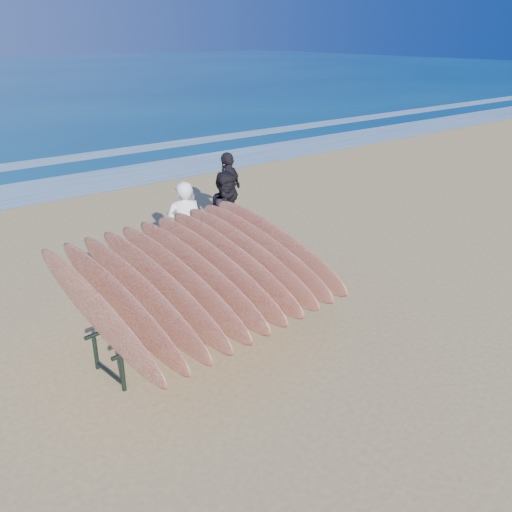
# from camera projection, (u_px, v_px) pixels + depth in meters

# --- Properties ---
(ground) EXTENTS (120.00, 120.00, 0.00)m
(ground) POSITION_uv_depth(u_px,v_px,m) (290.00, 332.00, 7.91)
(ground) COLOR tan
(ground) RESTS_ON ground
(foam_near) EXTENTS (160.00, 160.00, 0.00)m
(foam_near) POSITION_uv_depth(u_px,v_px,m) (53.00, 188.00, 15.15)
(foam_near) COLOR white
(foam_near) RESTS_ON ground
(foam_far) EXTENTS (160.00, 160.00, 0.00)m
(foam_far) POSITION_uv_depth(u_px,v_px,m) (16.00, 166.00, 17.69)
(foam_far) COLOR white
(foam_far) RESTS_ON ground
(surfboard_rack) EXTENTS (3.46, 3.25, 1.64)m
(surfboard_rack) POSITION_uv_depth(u_px,v_px,m) (199.00, 275.00, 7.43)
(surfboard_rack) COLOR black
(surfboard_rack) RESTS_ON ground
(person_white) EXTENTS (0.74, 0.66, 1.69)m
(person_white) POSITION_uv_depth(u_px,v_px,m) (185.00, 228.00, 9.61)
(person_white) COLOR white
(person_white) RESTS_ON ground
(person_dark_a) EXTENTS (1.03, 0.92, 1.75)m
(person_dark_a) POSITION_uv_depth(u_px,v_px,m) (228.00, 218.00, 10.01)
(person_dark_a) COLOR black
(person_dark_a) RESTS_ON ground
(person_dark_b) EXTENTS (1.08, 0.86, 1.72)m
(person_dark_b) POSITION_uv_depth(u_px,v_px,m) (229.00, 192.00, 11.71)
(person_dark_b) COLOR black
(person_dark_b) RESTS_ON ground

